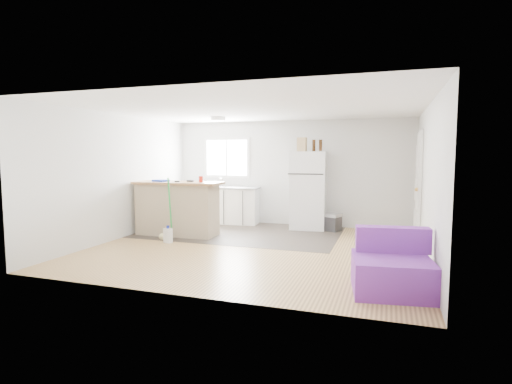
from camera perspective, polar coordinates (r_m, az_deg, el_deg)
room at (r=6.86m, az=-0.20°, el=1.78°), size 5.51×5.01×2.41m
vinyl_zone at (r=8.43m, az=-2.17°, el=-5.75°), size 4.05×2.50×0.00m
window at (r=9.72m, az=-4.20°, el=4.91°), size 1.18×0.06×0.98m
interior_door at (r=8.08m, az=22.19°, el=0.64°), size 0.11×0.92×2.10m
ceiling_fixture at (r=8.43m, az=-5.42°, el=10.34°), size 0.30×0.30×0.07m
kitchen_cabinets at (r=9.56m, az=-5.28°, el=-1.77°), size 1.98×0.76×1.14m
peninsula at (r=8.22m, az=-11.16°, el=-2.27°), size 1.78×0.72×1.08m
refrigerator at (r=8.81m, az=7.49°, el=0.25°), size 0.81×0.77×1.69m
cooler at (r=8.72m, az=10.37°, el=-4.20°), size 0.57×0.48×0.37m
purple_seat at (r=5.11m, az=18.81°, el=-10.40°), size 1.00×0.96×0.73m
cleaner_jug at (r=7.59m, az=-12.47°, el=-6.05°), size 0.17×0.14×0.32m
mop at (r=7.89m, az=-12.91°, el=-4.96°), size 0.25×0.33×1.20m
red_cup at (r=7.93m, az=-7.89°, el=1.83°), size 0.09×0.09×0.12m
blue_tray at (r=8.31m, az=-13.45°, el=1.60°), size 0.35×0.29×0.04m
tool_a at (r=8.10m, az=-9.37°, el=1.56°), size 0.15×0.07×0.03m
tool_b at (r=8.06m, az=-11.19°, el=1.50°), size 0.11×0.06×0.03m
cardboard_box at (r=8.73m, az=6.57°, el=6.76°), size 0.22×0.14×0.30m
bottle_left at (r=8.67m, az=8.26°, el=6.58°), size 0.08×0.08×0.25m
bottle_right at (r=8.67m, az=9.21°, el=6.57°), size 0.09×0.09×0.25m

